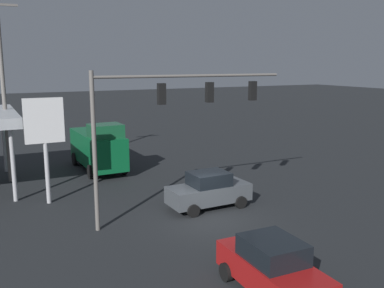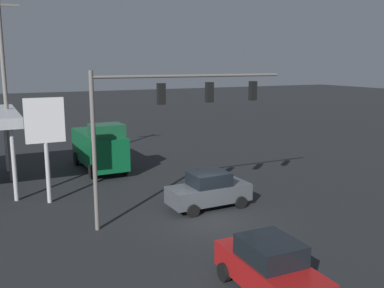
# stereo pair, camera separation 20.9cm
# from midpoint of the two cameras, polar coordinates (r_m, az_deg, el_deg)

# --- Properties ---
(ground_plane) EXTENTS (200.00, 200.00, 0.00)m
(ground_plane) POSITION_cam_midpoint_polar(r_m,az_deg,el_deg) (21.37, 2.18, -10.06)
(ground_plane) COLOR black
(traffic_signal_assembly) EXTENTS (10.02, 0.43, 7.28)m
(traffic_signal_assembly) POSITION_cam_midpoint_polar(r_m,az_deg,el_deg) (20.49, -3.20, 4.91)
(traffic_signal_assembly) COLOR slate
(traffic_signal_assembly) RESTS_ON ground
(utility_pole) EXTENTS (2.40, 0.26, 11.68)m
(utility_pole) POSITION_cam_midpoint_polar(r_m,az_deg,el_deg) (29.50, -24.06, 7.00)
(utility_pole) COLOR slate
(utility_pole) RESTS_ON ground
(price_sign) EXTENTS (2.05, 0.27, 5.78)m
(price_sign) POSITION_cam_midpoint_polar(r_m,az_deg,el_deg) (24.16, -19.32, 2.13)
(price_sign) COLOR #B7B7BC
(price_sign) RESTS_ON ground
(sedan_far) EXTENTS (4.44, 2.13, 1.93)m
(sedan_far) POSITION_cam_midpoint_polar(r_m,az_deg,el_deg) (22.82, 1.99, -6.17)
(sedan_far) COLOR #474C51
(sedan_far) RESTS_ON ground
(delivery_truck) EXTENTS (2.72, 6.86, 3.58)m
(delivery_truck) POSITION_cam_midpoint_polar(r_m,az_deg,el_deg) (31.19, -12.59, -0.40)
(delivery_truck) COLOR #0C592D
(delivery_truck) RESTS_ON ground
(sedan_waiting) EXTENTS (2.15, 4.44, 1.93)m
(sedan_waiting) POSITION_cam_midpoint_polar(r_m,az_deg,el_deg) (14.89, 10.23, -15.92)
(sedan_waiting) COLOR maroon
(sedan_waiting) RESTS_ON ground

